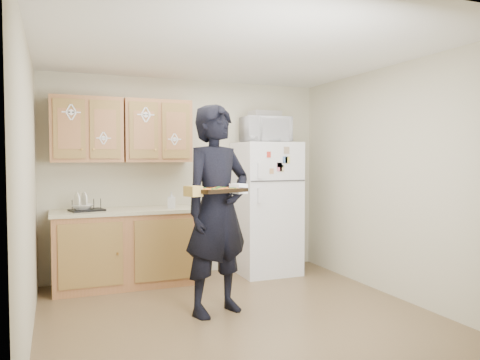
# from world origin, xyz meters

# --- Properties ---
(floor) EXTENTS (3.60, 3.60, 0.00)m
(floor) POSITION_xyz_m (0.00, 0.00, 0.00)
(floor) COLOR brown
(floor) RESTS_ON ground
(ceiling) EXTENTS (3.60, 3.60, 0.00)m
(ceiling) POSITION_xyz_m (0.00, 0.00, 2.50)
(ceiling) COLOR white
(ceiling) RESTS_ON wall_back
(wall_back) EXTENTS (3.60, 0.04, 2.50)m
(wall_back) POSITION_xyz_m (0.00, 1.80, 1.25)
(wall_back) COLOR beige
(wall_back) RESTS_ON floor
(wall_front) EXTENTS (3.60, 0.04, 2.50)m
(wall_front) POSITION_xyz_m (0.00, -1.80, 1.25)
(wall_front) COLOR beige
(wall_front) RESTS_ON floor
(wall_left) EXTENTS (0.04, 3.60, 2.50)m
(wall_left) POSITION_xyz_m (-1.80, 0.00, 1.25)
(wall_left) COLOR beige
(wall_left) RESTS_ON floor
(wall_right) EXTENTS (0.04, 3.60, 2.50)m
(wall_right) POSITION_xyz_m (1.80, 0.00, 1.25)
(wall_right) COLOR beige
(wall_right) RESTS_ON floor
(refrigerator) EXTENTS (0.75, 0.70, 1.70)m
(refrigerator) POSITION_xyz_m (0.95, 1.43, 0.85)
(refrigerator) COLOR white
(refrigerator) RESTS_ON floor
(base_cabinet) EXTENTS (1.60, 0.60, 0.86)m
(base_cabinet) POSITION_xyz_m (-0.85, 1.48, 0.43)
(base_cabinet) COLOR olive
(base_cabinet) RESTS_ON floor
(countertop) EXTENTS (1.64, 0.64, 0.04)m
(countertop) POSITION_xyz_m (-0.85, 1.48, 0.88)
(countertop) COLOR #BEB792
(countertop) RESTS_ON base_cabinet
(upper_cab_left) EXTENTS (0.80, 0.33, 0.75)m
(upper_cab_left) POSITION_xyz_m (-1.25, 1.61, 1.83)
(upper_cab_left) COLOR olive
(upper_cab_left) RESTS_ON wall_back
(upper_cab_right) EXTENTS (0.80, 0.33, 0.75)m
(upper_cab_right) POSITION_xyz_m (-0.43, 1.61, 1.83)
(upper_cab_right) COLOR olive
(upper_cab_right) RESTS_ON wall_back
(cereal_box) EXTENTS (0.20, 0.07, 0.32)m
(cereal_box) POSITION_xyz_m (1.47, 1.67, 0.16)
(cereal_box) COLOR gold
(cereal_box) RESTS_ON floor
(person) EXTENTS (0.85, 0.70, 2.01)m
(person) POSITION_xyz_m (-0.16, 0.16, 1.00)
(person) COLOR black
(person) RESTS_ON floor
(baking_tray) EXTENTS (0.54, 0.47, 0.04)m
(baking_tray) POSITION_xyz_m (-0.26, -0.12, 1.21)
(baking_tray) COLOR black
(baking_tray) RESTS_ON person
(pizza_front_left) EXTENTS (0.15, 0.15, 0.02)m
(pizza_front_left) POSITION_xyz_m (-0.33, -0.23, 1.22)
(pizza_front_left) COLOR orange
(pizza_front_left) RESTS_ON baking_tray
(pizza_front_right) EXTENTS (0.15, 0.15, 0.02)m
(pizza_front_right) POSITION_xyz_m (-0.13, -0.16, 1.22)
(pizza_front_right) COLOR orange
(pizza_front_right) RESTS_ON baking_tray
(pizza_back_left) EXTENTS (0.15, 0.15, 0.02)m
(pizza_back_left) POSITION_xyz_m (-0.38, -0.09, 1.22)
(pizza_back_left) COLOR orange
(pizza_back_left) RESTS_ON baking_tray
(pizza_back_right) EXTENTS (0.15, 0.15, 0.02)m
(pizza_back_right) POSITION_xyz_m (-0.18, -0.02, 1.22)
(pizza_back_right) COLOR orange
(pizza_back_right) RESTS_ON baking_tray
(pizza_center) EXTENTS (0.15, 0.15, 0.02)m
(pizza_center) POSITION_xyz_m (-0.26, -0.12, 1.22)
(pizza_center) COLOR orange
(pizza_center) RESTS_ON baking_tray
(microwave) EXTENTS (0.60, 0.42, 0.32)m
(microwave) POSITION_xyz_m (0.92, 1.38, 1.86)
(microwave) COLOR white
(microwave) RESTS_ON refrigerator
(foil_pan) EXTENTS (0.37, 0.26, 0.08)m
(foil_pan) POSITION_xyz_m (0.92, 1.41, 2.06)
(foil_pan) COLOR silver
(foil_pan) RESTS_ON microwave
(dish_rack) EXTENTS (0.41, 0.35, 0.14)m
(dish_rack) POSITION_xyz_m (-1.27, 1.47, 0.97)
(dish_rack) COLOR black
(dish_rack) RESTS_ON countertop
(bowl) EXTENTS (0.29, 0.29, 0.06)m
(bowl) POSITION_xyz_m (-1.31, 1.47, 0.95)
(bowl) COLOR white
(bowl) RESTS_ON dish_rack
(soap_bottle) EXTENTS (0.11, 0.11, 0.20)m
(soap_bottle) POSITION_xyz_m (-0.31, 1.40, 1.00)
(soap_bottle) COLOR white
(soap_bottle) RESTS_ON countertop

